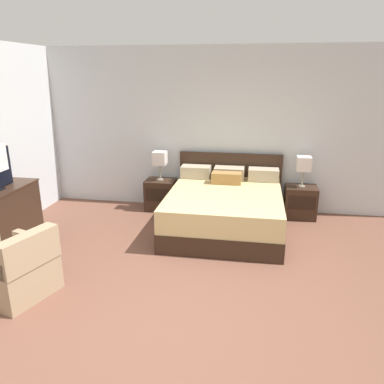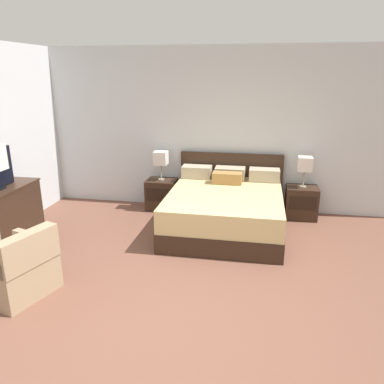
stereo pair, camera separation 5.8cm
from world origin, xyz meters
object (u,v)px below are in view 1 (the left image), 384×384
object	(u,v)px
nightstand_left	(161,194)
table_lamp_left	(160,159)
table_lamp_right	(304,164)
armchair_by_window	(18,271)
nightstand_right	(300,202)
dresser	(3,217)
bed	(225,209)

from	to	relation	value
nightstand_left	table_lamp_left	world-z (taller)	table_lamp_left
table_lamp_right	armchair_by_window	bearing A→B (deg)	-138.14
nightstand_right	table_lamp_right	distance (m)	0.65
nightstand_left	table_lamp_left	distance (m)	0.65
nightstand_left	table_lamp_right	distance (m)	2.47
nightstand_left	dresser	size ratio (longest dim) A/B	0.46
bed	table_lamp_left	distance (m)	1.51
nightstand_left	armchair_by_window	xyz separation A→B (m)	(-0.84, -2.89, 0.02)
bed	table_lamp_right	world-z (taller)	table_lamp_right
table_lamp_right	dresser	size ratio (longest dim) A/B	0.43
table_lamp_left	table_lamp_right	size ratio (longest dim) A/B	1.00
nightstand_left	nightstand_right	bearing A→B (deg)	0.00
table_lamp_left	armchair_by_window	distance (m)	3.08
bed	table_lamp_right	bearing A→B (deg)	30.63
table_lamp_left	table_lamp_right	world-z (taller)	same
table_lamp_left	armchair_by_window	world-z (taller)	table_lamp_left
nightstand_right	table_lamp_right	world-z (taller)	table_lamp_right
dresser	table_lamp_right	bearing A→B (deg)	23.45
nightstand_right	bed	bearing A→B (deg)	-149.42
nightstand_right	table_lamp_left	xyz separation A→B (m)	(-2.39, 0.00, 0.65)
bed	table_lamp_right	size ratio (longest dim) A/B	3.90
nightstand_left	table_lamp_right	xyz separation A→B (m)	(2.39, 0.00, 0.65)
table_lamp_left	dresser	distance (m)	2.57
bed	nightstand_right	distance (m)	1.39
bed	table_lamp_left	world-z (taller)	table_lamp_left
nightstand_right	armchair_by_window	world-z (taller)	armchair_by_window
bed	table_lamp_right	distance (m)	1.51
table_lamp_left	armchair_by_window	bearing A→B (deg)	-106.20
dresser	nightstand_left	bearing A→B (deg)	45.52
bed	nightstand_right	xyz separation A→B (m)	(1.19, 0.71, -0.06)
table_lamp_right	nightstand_left	bearing A→B (deg)	-179.97
nightstand_left	armchair_by_window	distance (m)	3.01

